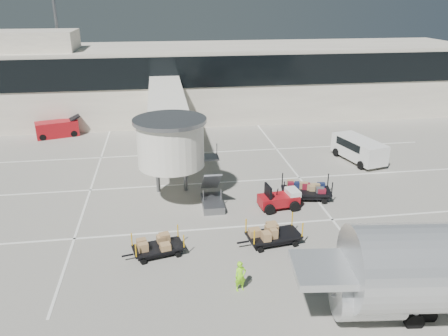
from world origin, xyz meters
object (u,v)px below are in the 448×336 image
at_px(box_cart_far, 161,247).
at_px(minivan, 358,148).
at_px(suitcase_cart, 306,191).
at_px(baggage_tug, 280,199).
at_px(belt_loader, 57,129).
at_px(ground_worker, 240,276).
at_px(box_cart_near, 273,235).

xyz_separation_m(box_cart_far, minivan, (17.06, 12.49, 0.68)).
bearing_deg(suitcase_cart, baggage_tug, -142.18).
xyz_separation_m(suitcase_cart, box_cart_far, (-10.18, -5.71, -0.11)).
bearing_deg(baggage_tug, belt_loader, 126.97).
distance_m(minivan, belt_loader, 29.30).
xyz_separation_m(minivan, belt_loader, (-27.14, 11.02, -0.38)).
xyz_separation_m(baggage_tug, box_cart_far, (-7.99, -4.60, -0.15)).
height_order(ground_worker, belt_loader, belt_loader).
height_order(baggage_tug, box_cart_far, baggage_tug).
distance_m(baggage_tug, box_cart_near, 4.64).
distance_m(suitcase_cart, minivan, 9.68).
height_order(baggage_tug, ground_worker, baggage_tug).
height_order(ground_worker, minivan, minivan).
bearing_deg(ground_worker, minivan, 37.26).
bearing_deg(box_cart_far, suitcase_cart, 16.51).
bearing_deg(ground_worker, suitcase_cart, 42.46).
bearing_deg(box_cart_far, ground_worker, -57.34).
bearing_deg(suitcase_cart, box_cart_far, -139.83).
bearing_deg(baggage_tug, minivan, 34.28).
height_order(baggage_tug, belt_loader, belt_loader).
bearing_deg(suitcase_cart, ground_worker, -113.28).
relative_size(baggage_tug, ground_worker, 1.79).
height_order(baggage_tug, suitcase_cart, baggage_tug).
bearing_deg(box_cart_far, belt_loader, 100.41).
bearing_deg(ground_worker, box_cart_far, 122.05).
relative_size(suitcase_cart, ground_worker, 2.68).
distance_m(box_cart_far, ground_worker, 5.31).
height_order(baggage_tug, box_cart_near, baggage_tug).
height_order(box_cart_near, belt_loader, belt_loader).
bearing_deg(box_cart_near, ground_worker, -132.19).
bearing_deg(suitcase_cart, minivan, 55.40).
xyz_separation_m(baggage_tug, box_cart_near, (-1.56, -4.37, -0.09)).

